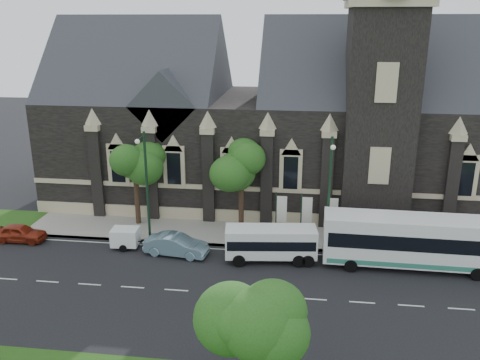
% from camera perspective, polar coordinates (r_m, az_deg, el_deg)
% --- Properties ---
extents(ground, '(160.00, 160.00, 0.00)m').
position_cam_1_polar(ground, '(34.16, -7.23, -12.29)').
color(ground, black).
rests_on(ground, ground).
extents(sidewalk, '(80.00, 5.00, 0.15)m').
position_cam_1_polar(sidewalk, '(42.40, -4.08, -5.87)').
color(sidewalk, gray).
rests_on(sidewalk, ground).
extents(museum, '(40.00, 17.70, 29.90)m').
position_cam_1_polar(museum, '(48.25, 3.89, 7.11)').
color(museum, black).
rests_on(museum, ground).
extents(tree_park_east, '(3.40, 3.40, 6.28)m').
position_cam_1_polar(tree_park_east, '(22.94, 1.95, -14.95)').
color(tree_park_east, black).
rests_on(tree_park_east, ground).
extents(tree_walk_right, '(4.08, 4.08, 7.80)m').
position_cam_1_polar(tree_walk_right, '(41.11, 0.47, 1.92)').
color(tree_walk_right, black).
rests_on(tree_walk_right, ground).
extents(tree_walk_left, '(3.91, 3.91, 7.64)m').
position_cam_1_polar(tree_walk_left, '(43.08, -11.52, 2.18)').
color(tree_walk_left, black).
rests_on(tree_walk_left, ground).
extents(street_lamp_near, '(0.36, 1.88, 9.00)m').
position_cam_1_polar(street_lamp_near, '(37.65, 10.12, -0.98)').
color(street_lamp_near, '#15311E').
rests_on(street_lamp_near, ground).
extents(street_lamp_mid, '(0.36, 1.88, 9.00)m').
position_cam_1_polar(street_lamp_mid, '(39.42, -10.63, -0.16)').
color(street_lamp_mid, '#15311E').
rests_on(street_lamp_mid, ground).
extents(banner_flag_left, '(0.90, 0.10, 4.00)m').
position_cam_1_polar(banner_flag_left, '(40.34, 4.52, -3.59)').
color(banner_flag_left, '#15311E').
rests_on(banner_flag_left, ground).
extents(banner_flag_center, '(0.90, 0.10, 4.00)m').
position_cam_1_polar(banner_flag_center, '(40.32, 7.37, -3.71)').
color(banner_flag_center, '#15311E').
rests_on(banner_flag_center, ground).
extents(banner_flag_right, '(0.90, 0.10, 4.00)m').
position_cam_1_polar(banner_flag_right, '(40.39, 10.21, -3.81)').
color(banner_flag_right, '#15311E').
rests_on(banner_flag_right, ground).
extents(tour_coach, '(13.09, 3.21, 3.80)m').
position_cam_1_polar(tour_coach, '(37.97, 19.43, -6.53)').
color(tour_coach, white).
rests_on(tour_coach, ground).
extents(shuttle_bus, '(6.82, 3.01, 2.56)m').
position_cam_1_polar(shuttle_bus, '(37.15, 3.55, -7.01)').
color(shuttle_bus, white).
rests_on(shuttle_bus, ground).
extents(box_trailer, '(2.99, 1.76, 1.58)m').
position_cam_1_polar(box_trailer, '(40.32, -12.88, -6.31)').
color(box_trailer, white).
rests_on(box_trailer, ground).
extents(sedan, '(5.02, 2.31, 1.59)m').
position_cam_1_polar(sedan, '(38.52, -7.25, -7.32)').
color(sedan, '#7FA5B7').
rests_on(sedan, ground).
extents(car_far_red, '(4.18, 1.73, 1.42)m').
position_cam_1_polar(car_far_red, '(44.18, -23.70, -5.51)').
color(car_far_red, maroon).
rests_on(car_far_red, ground).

